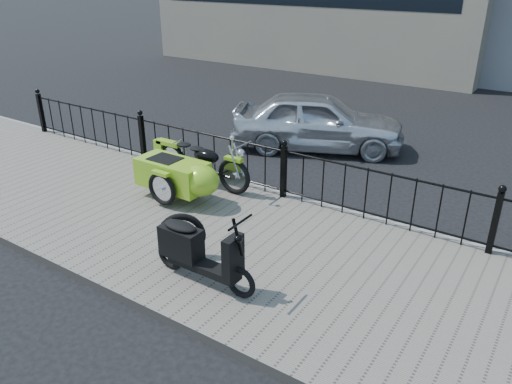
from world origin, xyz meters
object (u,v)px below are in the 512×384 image
Objects in this scene: sedan_car at (318,121)px; scooter at (197,252)px; motorcycle_sidecar at (185,173)px; spare_tire at (182,235)px.

scooter is at bearing 168.21° from sedan_car.
sedan_car is at bearing 101.89° from scooter.
spare_tire is at bearing -50.74° from motorcycle_sidecar.
sedan_car reaches higher than motorcycle_sidecar.
sedan_car is at bearing 81.49° from motorcycle_sidecar.
sedan_car is (-1.23, 5.83, 0.12)m from scooter.
motorcycle_sidecar is 1.41× the size of scooter.
scooter reaches higher than motorcycle_sidecar.
motorcycle_sidecar is 2.01m from spare_tire.
sedan_car is (-0.68, 5.50, 0.20)m from spare_tire.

